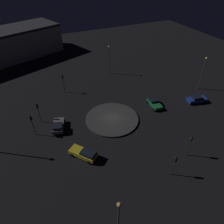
{
  "coord_description": "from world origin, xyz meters",
  "views": [
    {
      "loc": [
        -12.62,
        -27.55,
        25.56
      ],
      "look_at": [
        0.0,
        0.0,
        1.83
      ],
      "focal_mm": 32.3,
      "sensor_mm": 36.0,
      "label": 1
    }
  ],
  "objects_px": {
    "car_green": "(154,103)",
    "traffic_light_west_near": "(32,122)",
    "traffic_light_northwest": "(63,80)",
    "traffic_light_southeast": "(191,142)",
    "streetlamp_north": "(109,56)",
    "car_grey": "(58,126)",
    "traffic_light_south": "(175,163)",
    "streetlamp_southwest": "(118,218)",
    "streetlamp_east": "(203,68)",
    "store_building": "(3,46)",
    "car_yellow": "(84,153)",
    "car_blue": "(197,99)",
    "traffic_light_west": "(38,109)"
  },
  "relations": [
    {
      "from": "car_blue",
      "to": "store_building",
      "type": "height_order",
      "value": "store_building"
    },
    {
      "from": "car_blue",
      "to": "streetlamp_north",
      "type": "bearing_deg",
      "value": 132.01
    },
    {
      "from": "streetlamp_southwest",
      "to": "store_building",
      "type": "bearing_deg",
      "value": 98.97
    },
    {
      "from": "traffic_light_south",
      "to": "streetlamp_southwest",
      "type": "xyz_separation_m",
      "value": [
        -10.87,
        -4.24,
        1.99
      ]
    },
    {
      "from": "car_grey",
      "to": "traffic_light_southeast",
      "type": "bearing_deg",
      "value": -113.04
    },
    {
      "from": "car_yellow",
      "to": "traffic_light_southeast",
      "type": "height_order",
      "value": "traffic_light_southeast"
    },
    {
      "from": "streetlamp_north",
      "to": "store_building",
      "type": "xyz_separation_m",
      "value": [
        -24.88,
        21.51,
        -0.68
      ]
    },
    {
      "from": "car_grey",
      "to": "traffic_light_south",
      "type": "relative_size",
      "value": 1.13
    },
    {
      "from": "car_grey",
      "to": "store_building",
      "type": "distance_m",
      "value": 38.89
    },
    {
      "from": "car_green",
      "to": "traffic_light_northwest",
      "type": "relative_size",
      "value": 0.94
    },
    {
      "from": "streetlamp_north",
      "to": "car_yellow",
      "type": "bearing_deg",
      "value": -121.76
    },
    {
      "from": "car_yellow",
      "to": "traffic_light_south",
      "type": "xyz_separation_m",
      "value": [
        10.61,
        -8.45,
        1.9
      ]
    },
    {
      "from": "car_green",
      "to": "store_building",
      "type": "xyz_separation_m",
      "value": [
        -27.53,
        39.18,
        3.51
      ]
    },
    {
      "from": "streetlamp_southwest",
      "to": "traffic_light_west",
      "type": "bearing_deg",
      "value": 100.69
    },
    {
      "from": "car_blue",
      "to": "traffic_light_west_near",
      "type": "distance_m",
      "value": 33.81
    },
    {
      "from": "traffic_light_southeast",
      "to": "store_building",
      "type": "xyz_separation_m",
      "value": [
        -24.67,
        52.73,
        1.33
      ]
    },
    {
      "from": "car_yellow",
      "to": "store_building",
      "type": "xyz_separation_m",
      "value": [
        -9.57,
        46.24,
        3.43
      ]
    },
    {
      "from": "car_grey",
      "to": "traffic_light_west",
      "type": "distance_m",
      "value": 4.88
    },
    {
      "from": "car_green",
      "to": "traffic_light_west_near",
      "type": "bearing_deg",
      "value": -86.84
    },
    {
      "from": "traffic_light_southeast",
      "to": "streetlamp_southwest",
      "type": "height_order",
      "value": "streetlamp_southwest"
    },
    {
      "from": "traffic_light_southeast",
      "to": "car_blue",
      "type": "bearing_deg",
      "value": -76.82
    },
    {
      "from": "car_blue",
      "to": "store_building",
      "type": "relative_size",
      "value": 0.12
    },
    {
      "from": "traffic_light_southeast",
      "to": "streetlamp_north",
      "type": "xyz_separation_m",
      "value": [
        0.21,
        31.22,
        2.01
      ]
    },
    {
      "from": "car_blue",
      "to": "streetlamp_east",
      "type": "distance_m",
      "value": 7.51
    },
    {
      "from": "traffic_light_west",
      "to": "traffic_light_south",
      "type": "bearing_deg",
      "value": -30.89
    },
    {
      "from": "traffic_light_west_near",
      "to": "streetlamp_east",
      "type": "xyz_separation_m",
      "value": [
        37.79,
        -0.01,
        2.28
      ]
    },
    {
      "from": "car_yellow",
      "to": "streetlamp_southwest",
      "type": "xyz_separation_m",
      "value": [
        -0.27,
        -12.69,
        3.88
      ]
    },
    {
      "from": "car_green",
      "to": "traffic_light_south",
      "type": "bearing_deg",
      "value": -18.83
    },
    {
      "from": "traffic_light_west",
      "to": "car_grey",
      "type": "bearing_deg",
      "value": -31.53
    },
    {
      "from": "car_yellow",
      "to": "streetlamp_east",
      "type": "height_order",
      "value": "streetlamp_east"
    },
    {
      "from": "car_yellow",
      "to": "traffic_light_west_near",
      "type": "relative_size",
      "value": 1.07
    },
    {
      "from": "traffic_light_southeast",
      "to": "streetlamp_north",
      "type": "distance_m",
      "value": 31.29
    },
    {
      "from": "car_grey",
      "to": "streetlamp_north",
      "type": "distance_m",
      "value": 24.47
    },
    {
      "from": "streetlamp_southwest",
      "to": "streetlamp_north",
      "type": "bearing_deg",
      "value": 67.41
    },
    {
      "from": "traffic_light_southeast",
      "to": "streetlamp_east",
      "type": "height_order",
      "value": "streetlamp_east"
    },
    {
      "from": "car_grey",
      "to": "traffic_light_west_near",
      "type": "relative_size",
      "value": 1.0
    },
    {
      "from": "car_blue",
      "to": "streetlamp_southwest",
      "type": "bearing_deg",
      "value": -136.21
    },
    {
      "from": "traffic_light_northwest",
      "to": "car_grey",
      "type": "bearing_deg",
      "value": -42.64
    },
    {
      "from": "streetlamp_east",
      "to": "streetlamp_north",
      "type": "bearing_deg",
      "value": 134.78
    },
    {
      "from": "car_green",
      "to": "streetlamp_southwest",
      "type": "distance_m",
      "value": 27.16
    },
    {
      "from": "traffic_light_west_near",
      "to": "store_building",
      "type": "relative_size",
      "value": 0.12
    },
    {
      "from": "car_yellow",
      "to": "car_green",
      "type": "bearing_deg",
      "value": -107.4
    },
    {
      "from": "car_grey",
      "to": "car_blue",
      "type": "relative_size",
      "value": 0.97
    },
    {
      "from": "car_yellow",
      "to": "streetlamp_north",
      "type": "height_order",
      "value": "streetlamp_north"
    },
    {
      "from": "car_green",
      "to": "streetlamp_east",
      "type": "height_order",
      "value": "streetlamp_east"
    },
    {
      "from": "traffic_light_west_near",
      "to": "streetlamp_southwest",
      "type": "distance_m",
      "value": 22.11
    },
    {
      "from": "car_grey",
      "to": "streetlamp_north",
      "type": "xyz_separation_m",
      "value": [
        17.57,
        16.53,
        4.12
      ]
    },
    {
      "from": "traffic_light_west",
      "to": "streetlamp_southwest",
      "type": "relative_size",
      "value": 0.56
    },
    {
      "from": "car_blue",
      "to": "traffic_light_west",
      "type": "distance_m",
      "value": 32.89
    },
    {
      "from": "traffic_light_northwest",
      "to": "streetlamp_north",
      "type": "xyz_separation_m",
      "value": [
        13.37,
        4.45,
        1.79
      ]
    }
  ]
}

